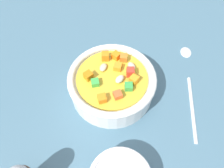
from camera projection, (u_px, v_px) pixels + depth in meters
The scene contains 3 objects.
ground_plane at pixel (112, 94), 41.99cm from camera, with size 140.00×140.00×2.00cm, color #42667A.
soup_bowl_main at pixel (112, 83), 38.76cm from camera, with size 16.18×16.18×6.29cm.
spoon at pixel (189, 74), 42.93cm from camera, with size 9.66×21.62×0.90cm.
Camera 1 is at (10.04, -19.03, 35.11)cm, focal length 33.21 mm.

